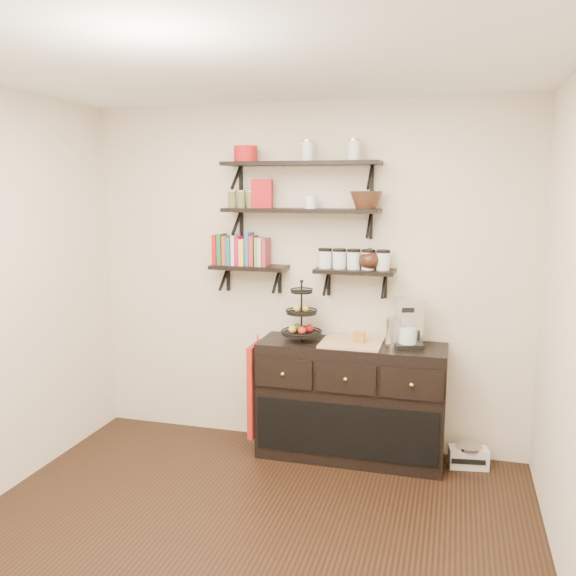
% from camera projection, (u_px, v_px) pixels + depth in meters
% --- Properties ---
extents(floor, '(3.50, 3.50, 0.00)m').
position_uv_depth(floor, '(228.00, 562.00, 3.39)').
color(floor, black).
rests_on(floor, ground).
extents(ceiling, '(3.50, 3.50, 0.02)m').
position_uv_depth(ceiling, '(219.00, 53.00, 2.94)').
color(ceiling, white).
rests_on(ceiling, back_wall).
extents(back_wall, '(3.50, 0.02, 2.70)m').
position_uv_depth(back_wall, '(305.00, 278.00, 4.83)').
color(back_wall, '#EEE4C9').
rests_on(back_wall, ground).
extents(shelf_top, '(1.20, 0.27, 0.23)m').
position_uv_depth(shelf_top, '(301.00, 164.00, 4.56)').
color(shelf_top, black).
rests_on(shelf_top, back_wall).
extents(shelf_mid, '(1.20, 0.27, 0.23)m').
position_uv_depth(shelf_mid, '(301.00, 211.00, 4.62)').
color(shelf_mid, black).
rests_on(shelf_mid, back_wall).
extents(shelf_low_left, '(0.60, 0.25, 0.23)m').
position_uv_depth(shelf_low_left, '(249.00, 268.00, 4.81)').
color(shelf_low_left, black).
rests_on(shelf_low_left, back_wall).
extents(shelf_low_right, '(0.60, 0.25, 0.23)m').
position_uv_depth(shelf_low_right, '(355.00, 272.00, 4.59)').
color(shelf_low_right, black).
rests_on(shelf_low_right, back_wall).
extents(cookbooks, '(0.43, 0.15, 0.26)m').
position_uv_depth(cookbooks, '(243.00, 250.00, 4.80)').
color(cookbooks, '#A51212').
rests_on(cookbooks, shelf_low_left).
extents(glass_canisters, '(0.54, 0.10, 0.13)m').
position_uv_depth(glass_canisters, '(354.00, 260.00, 4.58)').
color(glass_canisters, silver).
rests_on(glass_canisters, shelf_low_right).
extents(sideboard, '(1.40, 0.50, 0.92)m').
position_uv_depth(sideboard, '(351.00, 401.00, 4.64)').
color(sideboard, black).
rests_on(sideboard, floor).
extents(fruit_stand, '(0.30, 0.30, 0.45)m').
position_uv_depth(fruit_stand, '(302.00, 320.00, 4.65)').
color(fruit_stand, black).
rests_on(fruit_stand, sideboard).
extents(candle, '(0.08, 0.08, 0.08)m').
position_uv_depth(candle, '(359.00, 337.00, 4.54)').
color(candle, '#9E6324').
rests_on(candle, sideboard).
extents(coffee_maker, '(0.25, 0.25, 0.36)m').
position_uv_depth(coffee_maker, '(409.00, 324.00, 4.45)').
color(coffee_maker, black).
rests_on(coffee_maker, sideboard).
extents(thermal_carafe, '(0.11, 0.11, 0.22)m').
position_uv_depth(thermal_carafe, '(393.00, 333.00, 4.45)').
color(thermal_carafe, silver).
rests_on(thermal_carafe, sideboard).
extents(apron, '(0.04, 0.31, 0.72)m').
position_uv_depth(apron, '(256.00, 389.00, 4.73)').
color(apron, maroon).
rests_on(apron, sideboard).
extents(radio, '(0.30, 0.21, 0.17)m').
position_uv_depth(radio, '(468.00, 456.00, 4.52)').
color(radio, silver).
rests_on(radio, floor).
extents(recipe_box, '(0.16, 0.07, 0.22)m').
position_uv_depth(recipe_box, '(262.00, 194.00, 4.67)').
color(recipe_box, '#B01418').
rests_on(recipe_box, shelf_mid).
extents(walnut_bowl, '(0.24, 0.24, 0.13)m').
position_uv_depth(walnut_bowl, '(366.00, 200.00, 4.47)').
color(walnut_bowl, black).
rests_on(walnut_bowl, shelf_mid).
extents(ramekins, '(0.09, 0.09, 0.10)m').
position_uv_depth(ramekins, '(311.00, 202.00, 4.58)').
color(ramekins, white).
rests_on(ramekins, shelf_mid).
extents(teapot, '(0.24, 0.19, 0.16)m').
position_uv_depth(teapot, '(370.00, 259.00, 4.54)').
color(teapot, '#34190F').
rests_on(teapot, shelf_low_right).
extents(red_pot, '(0.18, 0.18, 0.12)m').
position_uv_depth(red_pot, '(246.00, 154.00, 4.66)').
color(red_pot, '#B01418').
rests_on(red_pot, shelf_top).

